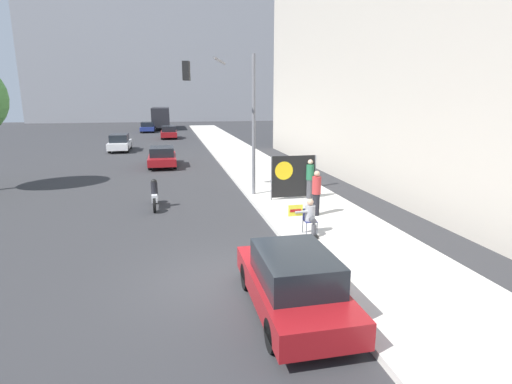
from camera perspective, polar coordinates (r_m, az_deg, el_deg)
The scene contains 15 objects.
ground_plane at distance 10.49m, azimuth -5.11°, elevation -12.73°, with size 160.00×160.00×0.00m, color #303033.
sidewalk_curb at distance 25.40m, azimuth 0.58°, elevation 2.98°, with size 4.19×90.00×0.17m, color beige.
building_backdrop_far at distance 91.88m, azimuth -13.65°, elevation 22.35°, with size 52.00×12.00×39.61m.
seated_protester at distance 13.29m, azimuth 7.73°, elevation -3.40°, with size 0.98×0.77×1.20m.
jogger_on_sidewalk at distance 15.47m, azimuth 8.61°, elevation -0.11°, with size 0.34×0.34×1.75m.
pedestrian_behind at distance 18.10m, azimuth 7.70°, elevation 1.92°, with size 0.34×0.34×1.78m.
protest_banner at distance 17.86m, azimuth 5.31°, elevation 2.24°, with size 2.09×0.06×1.96m.
traffic_light_pole at distance 18.56m, azimuth -3.75°, elevation 12.71°, with size 3.18×2.95×6.35m.
parked_car_curbside at distance 8.86m, azimuth 5.33°, elevation -12.71°, with size 1.73×4.13×1.44m.
car_on_road_nearest at distance 28.48m, azimuth -13.24°, elevation 4.97°, with size 1.84×4.50×1.36m.
car_on_road_midblock at distance 38.14m, azimuth -18.88°, elevation 6.69°, with size 1.73×4.72×1.50m.
car_on_road_distant at distance 48.85m, azimuth -12.35°, elevation 8.35°, with size 1.84×4.36×1.48m.
car_on_road_far_lane at distance 58.77m, azimuth -15.24°, elevation 8.94°, with size 1.90×4.18×1.43m.
city_bus_on_road at distance 65.30m, azimuth -13.44°, elevation 10.43°, with size 2.60×10.38×3.27m.
motorcycle_on_road at distance 17.62m, azimuth -14.27°, elevation -0.47°, with size 0.28×2.15×1.28m.
Camera 1 is at (-1.10, -9.38, 4.57)m, focal length 28.00 mm.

